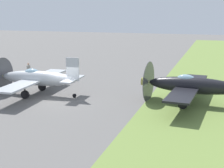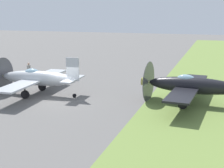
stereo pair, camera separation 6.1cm
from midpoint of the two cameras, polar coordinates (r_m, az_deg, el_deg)
The scene contains 6 objects.
ground_plane at distance 26.44m, azimuth -8.55°, elevation -2.79°, with size 160.00×160.00×0.00m, color #605E5B.
grass_verge at distance 23.83m, azimuth 17.94°, elevation -4.97°, with size 120.00×11.00×0.01m, color olive.
airplane_lead at distance 28.26m, azimuth -12.86°, elevation 1.00°, with size 9.55×7.58×3.42m.
airplane_wingman at distance 25.43m, azimuth 13.49°, elevation -0.23°, with size 9.78×7.73×3.48m.
ground_crew_chief at distance 35.03m, azimuth -14.21°, elevation 2.26°, with size 0.62×0.38×1.73m.
runway_marker_cone at distance 33.72m, azimuth 10.22°, elevation 0.86°, with size 0.36×0.36×0.44m, color orange.
Camera 1 is at (-22.82, -11.43, 6.91)m, focal length 53.07 mm.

